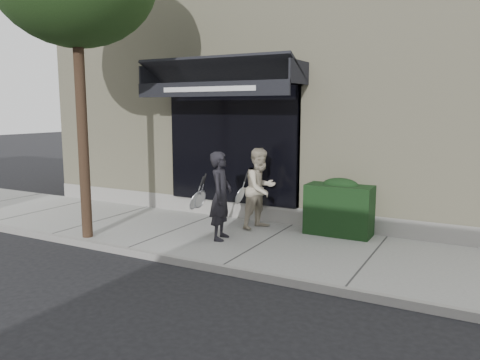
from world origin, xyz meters
The scene contains 7 objects.
ground centered at (0.00, 0.00, 0.00)m, with size 80.00×80.00×0.00m, color black.
sidewalk centered at (0.00, 0.00, 0.06)m, with size 20.00×3.00×0.12m, color gray.
curb centered at (0.00, -1.55, 0.07)m, with size 20.00×0.10×0.14m, color gray.
building_facade centered at (-0.01, 4.96, 2.74)m, with size 14.30×8.04×5.64m.
hedge centered at (1.10, 1.25, 0.66)m, with size 1.30×0.70×1.14m.
pedestrian_front centered at (-0.80, -0.20, 0.97)m, with size 0.71×0.87×1.70m.
pedestrian_back centered at (-0.50, 0.92, 0.97)m, with size 0.87×0.99×1.69m.
Camera 1 is at (3.66, -7.75, 2.61)m, focal length 35.00 mm.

